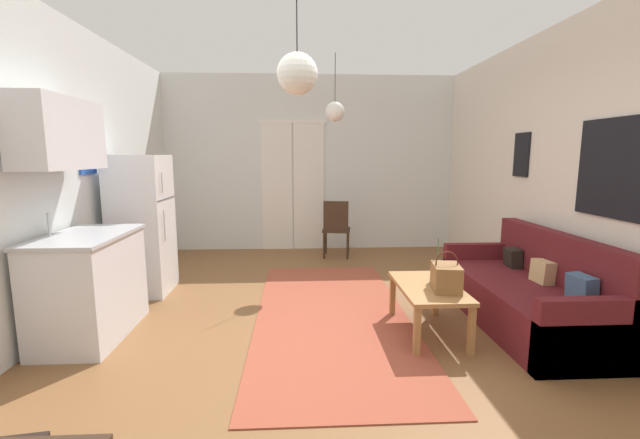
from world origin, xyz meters
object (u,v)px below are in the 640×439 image
(couch, at_px, (530,296))
(accent_chair, at_px, (336,226))
(bamboo_vase, at_px, (437,271))
(handbag, at_px, (446,277))
(coffee_table, at_px, (428,292))
(pendant_lamp_near, at_px, (297,74))
(refrigerator, at_px, (142,225))
(pendant_lamp_far, at_px, (335,112))

(couch, bearing_deg, accent_chair, 120.57)
(bamboo_vase, xyz_separation_m, handbag, (-0.01, -0.25, 0.02))
(bamboo_vase, xyz_separation_m, accent_chair, (-0.67, 2.71, -0.04))
(coffee_table, xyz_separation_m, accent_chair, (-0.56, 2.82, 0.11))
(handbag, height_order, accent_chair, accent_chair)
(coffee_table, relative_size, pendant_lamp_near, 1.01)
(couch, height_order, bamboo_vase, couch)
(pendant_lamp_near, bearing_deg, coffee_table, 34.77)
(handbag, relative_size, accent_chair, 0.38)
(accent_chair, bearing_deg, pendant_lamp_near, 89.49)
(couch, distance_m, refrigerator, 4.16)
(coffee_table, relative_size, refrigerator, 0.59)
(coffee_table, bearing_deg, refrigerator, 156.15)
(handbag, height_order, pendant_lamp_near, pendant_lamp_near)
(bamboo_vase, relative_size, pendant_lamp_far, 0.47)
(handbag, bearing_deg, bamboo_vase, 88.81)
(pendant_lamp_far, bearing_deg, couch, -48.80)
(couch, distance_m, bamboo_vase, 0.95)
(couch, relative_size, pendant_lamp_near, 2.10)
(refrigerator, xyz_separation_m, accent_chair, (2.37, 1.52, -0.30))
(bamboo_vase, distance_m, pendant_lamp_near, 2.19)
(refrigerator, relative_size, pendant_lamp_far, 1.84)
(coffee_table, xyz_separation_m, pendant_lamp_near, (-1.15, -0.80, 1.70))
(handbag, relative_size, refrigerator, 0.22)
(bamboo_vase, relative_size, refrigerator, 0.26)
(couch, xyz_separation_m, refrigerator, (-3.96, 1.16, 0.52))
(pendant_lamp_far, bearing_deg, bamboo_vase, -68.44)
(bamboo_vase, height_order, accent_chair, accent_chair)
(couch, bearing_deg, pendant_lamp_far, 131.20)
(pendant_lamp_far, bearing_deg, handbag, -70.80)
(bamboo_vase, xyz_separation_m, refrigerator, (-3.05, 1.19, 0.26))
(pendant_lamp_near, bearing_deg, handbag, 27.78)
(accent_chair, bearing_deg, couch, 129.26)
(accent_chair, relative_size, pendant_lamp_far, 1.04)
(coffee_table, height_order, handbag, handbag)
(pendant_lamp_near, xyz_separation_m, pendant_lamp_far, (0.49, 2.85, 0.06))
(coffee_table, relative_size, handbag, 2.73)
(pendant_lamp_near, bearing_deg, refrigerator, 130.48)
(pendant_lamp_far, bearing_deg, pendant_lamp_near, -99.72)
(refrigerator, height_order, pendant_lamp_far, pendant_lamp_far)
(coffee_table, bearing_deg, handbag, -53.27)
(accent_chair, height_order, pendant_lamp_far, pendant_lamp_far)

